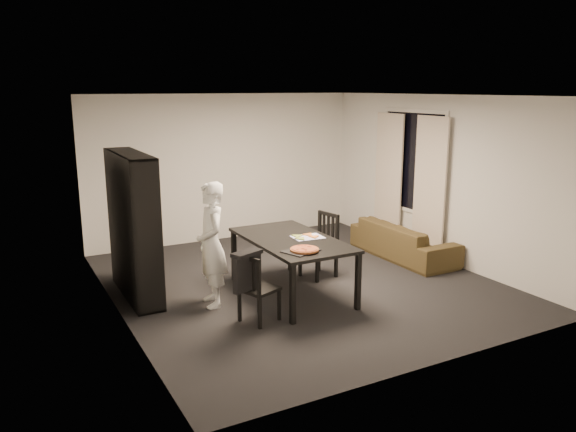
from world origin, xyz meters
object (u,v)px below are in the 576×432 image
chair_right (323,240)px  pepperoni_pizza (304,249)px  sofa (404,240)px  person (211,245)px  dining_table (292,243)px  chair_left (254,284)px  baking_tray (301,251)px  bookshelf (133,226)px

chair_right → pepperoni_pizza: (-0.91, -1.05, 0.26)m
pepperoni_pizza → sofa: bearing=25.1°
person → sofa: size_ratio=0.81×
pepperoni_pizza → person: bearing=140.8°
dining_table → sofa: dining_table is taller
chair_left → baking_tray: chair_left is taller
bookshelf → sofa: size_ratio=0.98×
dining_table → pepperoni_pizza: size_ratio=5.26×
baking_tray → chair_left: bearing=-175.1°
baking_tray → pepperoni_pizza: bearing=-34.3°
bookshelf → chair_left: 1.91m
chair_right → person: person is taller
bookshelf → pepperoni_pizza: 2.28m
chair_left → pepperoni_pizza: bearing=-108.2°
person → pepperoni_pizza: 1.18m
baking_tray → pepperoni_pizza: pepperoni_pizza is taller
person → pepperoni_pizza: size_ratio=4.51×
bookshelf → dining_table: bookshelf is taller
pepperoni_pizza → sofa: pepperoni_pizza is taller
person → pepperoni_pizza: person is taller
bookshelf → chair_right: 2.68m
chair_left → pepperoni_pizza: size_ratio=2.38×
chair_left → sofa: (3.24, 1.23, -0.19)m
bookshelf → dining_table: (1.83, -0.93, -0.25)m
chair_left → chair_right: size_ratio=0.89×
dining_table → person: 1.08m
person → chair_right: bearing=106.6°
chair_left → sofa: chair_left is taller
dining_table → bookshelf: bearing=153.0°
pepperoni_pizza → sofa: size_ratio=0.18×
chair_right → baking_tray: 1.42m
bookshelf → chair_left: bearing=-57.5°
person → sofa: bearing=104.6°
chair_left → person: size_ratio=0.53×
chair_right → person: (-1.83, -0.30, 0.26)m
dining_table → baking_tray: (-0.19, -0.57, 0.07)m
dining_table → sofa: 2.51m
sofa → chair_right: bearing=95.2°
dining_table → chair_left: chair_left is taller
bookshelf → sofa: (4.24, -0.33, -0.67)m
chair_right → baking_tray: bearing=-54.1°
baking_tray → person: bearing=140.6°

